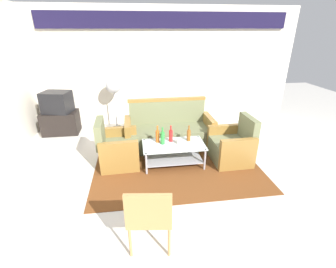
{
  "coord_description": "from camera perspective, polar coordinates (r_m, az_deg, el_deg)",
  "views": [
    {
      "loc": [
        -0.83,
        -3.0,
        2.31
      ],
      "look_at": [
        -0.31,
        0.68,
        0.65
      ],
      "focal_mm": 25.48,
      "sensor_mm": 36.0,
      "label": 1
    }
  ],
  "objects": [
    {
      "name": "armchair_right",
      "position": [
        4.6,
        15.07,
        -2.9
      ],
      "size": [
        0.71,
        0.77,
        0.85
      ],
      "rotation": [
        0.0,
        0.0,
        1.59
      ],
      "color": "#6B704C",
      "rests_on": "rug"
    },
    {
      "name": "bottle_brown",
      "position": [
        4.36,
        4.96,
        -0.23
      ],
      "size": [
        0.07,
        0.07,
        0.3
      ],
      "color": "brown",
      "rests_on": "coffee_table"
    },
    {
      "name": "coffee_table",
      "position": [
        4.31,
        1.35,
        -4.12
      ],
      "size": [
        1.1,
        0.6,
        0.4
      ],
      "color": "silver",
      "rests_on": "rug"
    },
    {
      "name": "wall_back",
      "position": [
        6.17,
        -0.27,
        16.31
      ],
      "size": [
        6.52,
        0.19,
        2.8
      ],
      "color": "silver",
      "rests_on": "ground"
    },
    {
      "name": "bottle_green",
      "position": [
        4.22,
        -1.3,
        -0.87
      ],
      "size": [
        0.08,
        0.08,
        0.32
      ],
      "color": "#2D8C38",
      "rests_on": "coffee_table"
    },
    {
      "name": "wicker_chair",
      "position": [
        2.7,
        -4.46,
        -18.3
      ],
      "size": [
        0.54,
        0.54,
        0.84
      ],
      "rotation": [
        0.0,
        0.0,
        -0.13
      ],
      "color": "#AD844C",
      "rests_on": "ground"
    },
    {
      "name": "armchair_left",
      "position": [
        4.43,
        -11.96,
        -3.66
      ],
      "size": [
        0.72,
        0.78,
        0.85
      ],
      "rotation": [
        0.0,
        0.0,
        -1.54
      ],
      "color": "#6B704C",
      "rests_on": "rug"
    },
    {
      "name": "bottle_red",
      "position": [
        4.31,
        0.68,
        -0.33
      ],
      "size": [
        0.07,
        0.07,
        0.31
      ],
      "color": "red",
      "rests_on": "coffee_table"
    },
    {
      "name": "ground_plane",
      "position": [
        3.87,
        6.05,
        -12.66
      ],
      "size": [
        14.0,
        14.0,
        0.0
      ],
      "primitive_type": "plane",
      "color": "beige"
    },
    {
      "name": "pedestal_fan",
      "position": [
        5.77,
        -12.88,
        10.5
      ],
      "size": [
        0.36,
        0.36,
        1.27
      ],
      "color": "#2D2D33",
      "rests_on": "ground"
    },
    {
      "name": "cup",
      "position": [
        4.25,
        2.58,
        -1.71
      ],
      "size": [
        0.08,
        0.08,
        0.1
      ],
      "primitive_type": "cylinder",
      "color": "silver",
      "rests_on": "coffee_table"
    },
    {
      "name": "rug",
      "position": [
        4.48,
        1.9,
        -6.92
      ],
      "size": [
        2.93,
        2.28,
        0.01
      ],
      "primitive_type": "cube",
      "color": "brown",
      "rests_on": "ground"
    },
    {
      "name": "bottle_orange",
      "position": [
        4.29,
        -2.5,
        -0.47
      ],
      "size": [
        0.07,
        0.07,
        0.31
      ],
      "color": "#D85919",
      "rests_on": "coffee_table"
    },
    {
      "name": "tv_stand",
      "position": [
        6.18,
        -24.24,
        2.51
      ],
      "size": [
        0.8,
        0.5,
        0.52
      ],
      "primitive_type": "cube",
      "color": "black",
      "rests_on": "ground"
    },
    {
      "name": "television",
      "position": [
        6.03,
        -25.03,
        6.93
      ],
      "size": [
        0.69,
        0.57,
        0.48
      ],
      "rotation": [
        0.0,
        0.0,
        2.9
      ],
      "color": "black",
      "rests_on": "tv_stand"
    },
    {
      "name": "couch",
      "position": [
        4.99,
        0.24,
        0.51
      ],
      "size": [
        1.81,
        0.76,
        0.96
      ],
      "rotation": [
        0.0,
        0.0,
        3.15
      ],
      "color": "#6B704C",
      "rests_on": "rug"
    }
  ]
}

